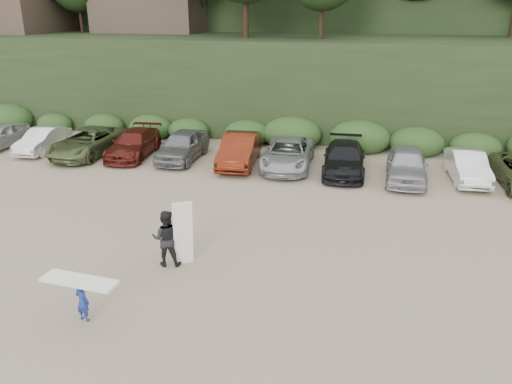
# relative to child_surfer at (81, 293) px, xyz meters

# --- Properties ---
(ground) EXTENTS (120.00, 120.00, 0.00)m
(ground) POSITION_rel_child_surfer_xyz_m (1.84, 4.40, -0.87)
(ground) COLOR tan
(ground) RESTS_ON ground
(parked_cars) EXTENTS (34.32, 5.89, 1.65)m
(parked_cars) POSITION_rel_child_surfer_xyz_m (2.32, 14.50, -0.11)
(parked_cars) COLOR #AAA9AE
(parked_cars) RESTS_ON ground
(child_surfer) EXTENTS (2.16, 0.74, 1.27)m
(child_surfer) POSITION_rel_child_surfer_xyz_m (0.00, 0.00, 0.00)
(child_surfer) COLOR navy
(child_surfer) RESTS_ON ground
(adult_surfer) EXTENTS (1.44, 0.92, 2.27)m
(adult_surfer) POSITION_rel_child_surfer_xyz_m (1.05, 3.45, 0.11)
(adult_surfer) COLOR black
(adult_surfer) RESTS_ON ground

